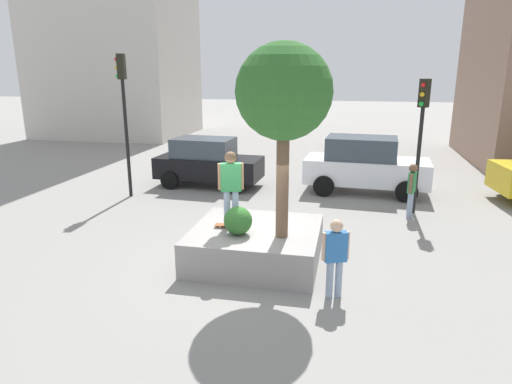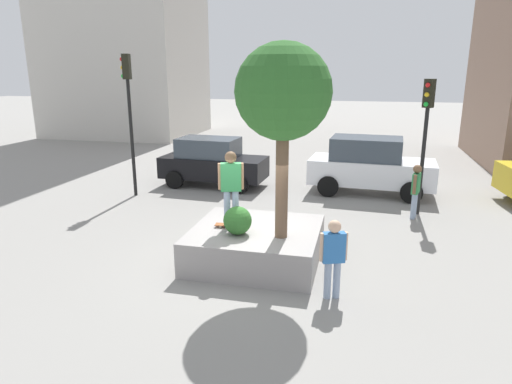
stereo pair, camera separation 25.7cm
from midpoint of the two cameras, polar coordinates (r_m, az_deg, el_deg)
ground_plane at (r=10.96m, az=-1.85°, el=-8.91°), size 120.00×120.00×0.00m
planter_ledge at (r=10.91m, az=-0.68°, el=-6.67°), size 3.01×2.85×0.82m
plaza_tree at (r=9.60m, az=2.78°, el=12.37°), size 2.05×2.05×4.25m
boxwood_shrub at (r=10.29m, az=-3.03°, el=-3.66°), size 0.66×0.66×0.66m
skateboard at (r=10.81m, az=-3.81°, el=-4.26°), size 0.82×0.29×0.07m
skateboarder at (r=10.51m, az=-3.91°, el=1.11°), size 0.58×0.33×1.78m
sedan_parked at (r=17.88m, az=-6.58°, el=3.81°), size 4.20×2.11×1.91m
police_car at (r=17.24m, az=13.24°, el=3.40°), size 4.63×2.36×2.10m
traffic_light_corner at (r=14.83m, az=19.81°, el=8.23°), size 0.36×0.37×4.23m
traffic_light_median at (r=16.62m, az=-16.89°, el=10.84°), size 0.36×0.32×5.02m
bystander_watching at (r=14.70m, az=18.70°, el=0.65°), size 0.31×0.56×1.70m
pedestrian_crossing at (r=9.13m, az=9.25°, el=-7.67°), size 0.53×0.33×1.66m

